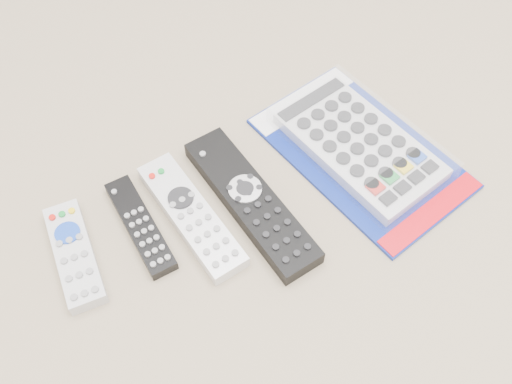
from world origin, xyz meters
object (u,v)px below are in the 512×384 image
remote_small_grey (75,254)px  jumbo_remote_packaged (360,144)px  remote_silver_dvd (191,216)px  remote_slim_black (140,226)px  remote_large_black (251,201)px

remote_small_grey → jumbo_remote_packaged: 0.42m
remote_small_grey → remote_silver_dvd: same height
remote_slim_black → jumbo_remote_packaged: 0.33m
remote_slim_black → remote_large_black: size_ratio=0.63×
remote_large_black → remote_small_grey: bearing=165.8°
remote_silver_dvd → remote_large_black: bearing=-19.2°
remote_small_grey → remote_large_black: (0.23, -0.05, 0.00)m
remote_slim_black → remote_silver_dvd: size_ratio=0.77×
remote_silver_dvd → remote_large_black: remote_large_black is taller
remote_slim_black → remote_silver_dvd: 0.07m
remote_large_black → jumbo_remote_packaged: 0.18m
remote_small_grey → jumbo_remote_packaged: (0.42, -0.05, 0.01)m
jumbo_remote_packaged → remote_large_black: bearing=172.5°
remote_silver_dvd → remote_slim_black: bearing=157.8°
remote_large_black → jumbo_remote_packaged: (0.18, -0.00, 0.00)m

